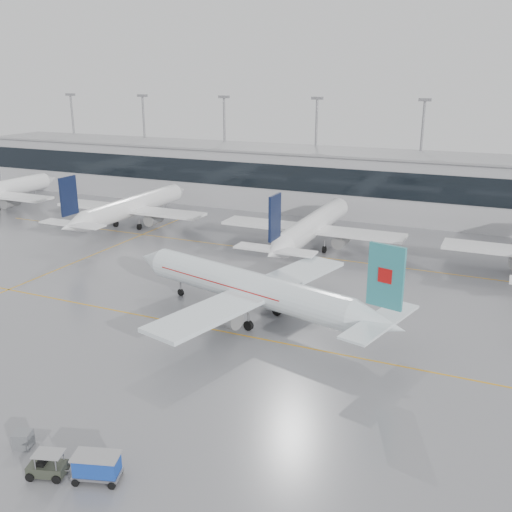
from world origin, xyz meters
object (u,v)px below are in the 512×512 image
at_px(baggage_cart, 97,465).
at_px(gse_unit, 23,440).
at_px(baggage_tug, 47,468).
at_px(air_canada_jet, 255,289).

bearing_deg(baggage_cart, gse_unit, 157.51).
xyz_separation_m(baggage_tug, baggage_cart, (3.43, 1.08, 0.50)).
distance_m(baggage_tug, baggage_cart, 3.63).
bearing_deg(baggage_cart, baggage_tug, 180.00).
distance_m(air_canada_jet, baggage_tug, 30.42).
height_order(air_canada_jet, baggage_cart, air_canada_jet).
xyz_separation_m(air_canada_jet, baggage_tug, (-2.13, -30.19, -3.10)).
xyz_separation_m(air_canada_jet, baggage_cart, (1.31, -29.11, -2.60)).
distance_m(baggage_cart, gse_unit, 7.49).
relative_size(air_canada_jet, baggage_tug, 9.48).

